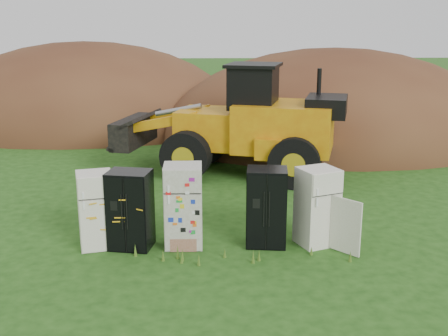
# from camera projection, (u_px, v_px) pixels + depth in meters

# --- Properties ---
(ground) EXTENTS (120.00, 120.00, 0.00)m
(ground) POSITION_uv_depth(u_px,v_px,m) (207.00, 245.00, 12.42)
(ground) COLOR #1C4512
(ground) RESTS_ON ground
(fridge_leftmost) EXTENTS (0.89, 0.87, 1.68)m
(fridge_leftmost) POSITION_uv_depth(u_px,v_px,m) (96.00, 210.00, 12.16)
(fridge_leftmost) COLOR white
(fridge_leftmost) RESTS_ON ground
(fridge_black_side) EXTENTS (1.01, 0.86, 1.72)m
(fridge_black_side) POSITION_uv_depth(u_px,v_px,m) (130.00, 210.00, 12.11)
(fridge_black_side) COLOR black
(fridge_black_side) RESTS_ON ground
(fridge_sticker) EXTENTS (0.82, 0.76, 1.83)m
(fridge_sticker) POSITION_uv_depth(u_px,v_px,m) (183.00, 206.00, 12.19)
(fridge_sticker) COLOR silver
(fridge_sticker) RESTS_ON ground
(fridge_black_right) EXTENTS (0.94, 0.81, 1.73)m
(fridge_black_right) POSITION_uv_depth(u_px,v_px,m) (266.00, 207.00, 12.25)
(fridge_black_right) COLOR black
(fridge_black_right) RESTS_ON ground
(fridge_open_door) EXTENTS (1.00, 0.97, 1.73)m
(fridge_open_door) POSITION_uv_depth(u_px,v_px,m) (317.00, 207.00, 12.29)
(fridge_open_door) COLOR white
(fridge_open_door) RESTS_ON ground
(wheel_loader) EXTENTS (7.80, 4.79, 3.52)m
(wheel_loader) POSITION_uv_depth(u_px,v_px,m) (226.00, 119.00, 17.80)
(wheel_loader) COLOR #CD930D
(wheel_loader) RESTS_ON ground
(dirt_mound_right) EXTENTS (14.10, 10.34, 7.46)m
(dirt_mound_right) POSITION_uv_depth(u_px,v_px,m) (331.00, 139.00, 23.33)
(dirt_mound_right) COLOR #492517
(dirt_mound_right) RESTS_ON ground
(dirt_mound_left) EXTENTS (14.52, 10.89, 7.69)m
(dirt_mound_left) POSITION_uv_depth(u_px,v_px,m) (88.00, 124.00, 26.64)
(dirt_mound_left) COLOR #492517
(dirt_mound_left) RESTS_ON ground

